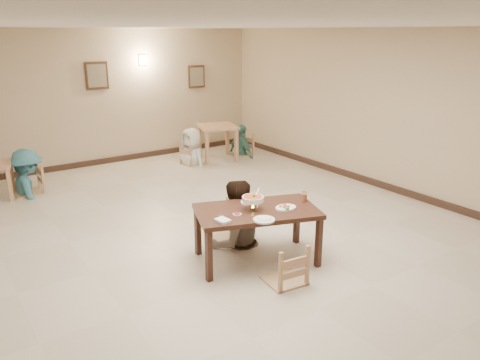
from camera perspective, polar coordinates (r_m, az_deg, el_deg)
floor at (r=6.96m, az=-3.36°, el=-7.21°), size 10.00×10.00×0.00m
ceiling at (r=6.32m, az=-3.86°, el=18.32°), size 10.00×10.00×0.00m
wall_back at (r=11.01m, az=-17.39°, el=9.43°), size 10.00×0.00×10.00m
wall_right at (r=9.16m, az=18.55°, el=7.81°), size 0.00×10.00×10.00m
baseboard_back at (r=11.25m, az=-16.68°, el=2.16°), size 8.00×0.06×0.12m
baseboard_right at (r=9.47m, az=17.60°, el=-0.80°), size 0.06×10.00×0.12m
picture_b at (r=10.94m, az=-17.05°, el=12.06°), size 0.50×0.04×0.60m
picture_c at (r=11.96m, az=-5.31°, el=12.43°), size 0.45×0.04×0.55m
wall_sconce at (r=11.31m, az=-11.76°, el=14.14°), size 0.16×0.05×0.22m
main_table at (r=6.09m, az=2.06°, el=-4.27°), size 1.76×1.35×0.73m
chair_far at (r=6.77m, az=-1.10°, el=-3.20°), size 0.48×0.48×1.03m
chair_near at (r=5.67m, az=5.50°, el=-7.89°), size 0.46×0.46×0.97m
main_diner at (r=6.52m, az=-0.62°, el=-0.07°), size 0.97×0.79×1.87m
curry_warmer at (r=5.99m, az=1.59°, el=-2.33°), size 0.31×0.28×0.25m
rice_plate_far at (r=6.28m, az=1.32°, el=-2.63°), size 0.29×0.29×0.07m
rice_plate_near at (r=5.71m, az=2.94°, el=-4.83°), size 0.26×0.26×0.06m
fried_plate at (r=6.09m, az=5.61°, el=-3.32°), size 0.29×0.29×0.06m
chili_dish at (r=5.86m, az=-0.36°, el=-4.21°), size 0.11×0.11×0.02m
napkin_cutlery at (r=5.67m, az=-2.12°, el=-4.94°), size 0.18×0.28×0.03m
drink_glass at (r=6.35m, az=7.87°, el=-2.10°), size 0.07×0.07×0.14m
bg_table_right at (r=11.07m, az=-2.77°, el=5.97°), size 1.02×1.02×0.83m
bg_chair_lr at (r=9.56m, az=-24.68°, el=1.58°), size 0.51×0.51×1.09m
bg_chair_rl at (r=10.77m, az=-5.92°, el=4.24°), size 0.42×0.42×0.89m
bg_chair_rr at (r=11.50m, az=0.16°, el=5.52°), size 0.48×0.48×1.02m
bg_diner_b at (r=9.48m, az=-24.92°, el=3.40°), size 0.75×1.17×1.71m
bg_diner_c at (r=10.69m, az=-5.99°, el=6.33°), size 0.67×0.90×1.69m
bg_diner_d at (r=11.45m, az=0.16°, el=6.77°), size 0.40×0.91×1.53m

